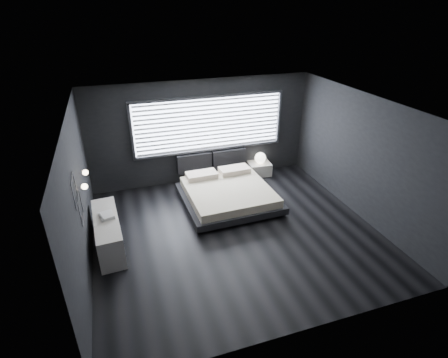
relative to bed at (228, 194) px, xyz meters
name	(u,v)px	position (x,y,z in m)	size (l,w,h in m)	color
room	(237,175)	(-0.23, -1.23, 1.13)	(6.04, 6.00, 2.80)	black
window	(209,124)	(-0.03, 1.46, 1.34)	(4.14, 0.09, 1.52)	white
headboard	(212,161)	(0.00, 1.41, 0.30)	(1.96, 0.16, 0.52)	black
sconce_near	(84,187)	(-3.11, -1.18, 1.33)	(0.18, 0.11, 0.11)	silver
sconce_far	(85,173)	(-3.11, -0.58, 1.33)	(0.18, 0.11, 0.11)	silver
wall_art_upper	(74,191)	(-3.20, -1.78, 1.58)	(0.01, 0.48, 0.48)	#47474C
wall_art_lower	(80,208)	(-3.20, -1.53, 1.11)	(0.01, 0.48, 0.48)	#47474C
bed	(228,194)	(0.00, 0.00, 0.00)	(2.28, 2.18, 0.58)	black
nightstand	(259,168)	(1.39, 1.27, -0.08)	(0.63, 0.53, 0.37)	silver
orb_lamp	(260,158)	(1.40, 1.24, 0.26)	(0.32, 0.32, 0.32)	white
dresser	(108,232)	(-2.88, -0.88, 0.07)	(0.58, 1.73, 0.68)	silver
book_stack	(107,215)	(-2.85, -0.83, 0.45)	(0.32, 0.39, 0.07)	silver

